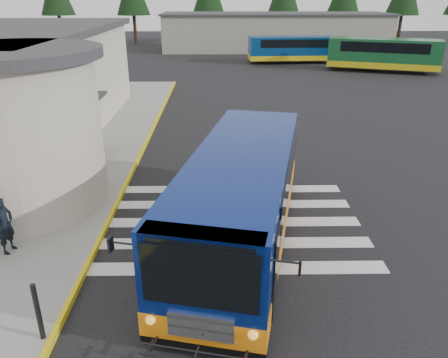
{
  "coord_description": "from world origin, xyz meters",
  "views": [
    {
      "loc": [
        -0.73,
        -12.4,
        6.4
      ],
      "look_at": [
        -0.58,
        -0.5,
        1.29
      ],
      "focal_mm": 35.0,
      "sensor_mm": 36.0,
      "label": 1
    }
  ],
  "objects_px": {
    "pedestrian_a": "(5,225)",
    "bollard": "(38,312)",
    "transit_bus": "(241,202)",
    "far_bus_a": "(292,48)",
    "far_bus_b": "(384,53)"
  },
  "relations": [
    {
      "from": "pedestrian_a",
      "to": "bollard",
      "type": "relative_size",
      "value": 1.22
    },
    {
      "from": "transit_bus",
      "to": "far_bus_a",
      "type": "relative_size",
      "value": 1.14
    },
    {
      "from": "pedestrian_a",
      "to": "bollard",
      "type": "bearing_deg",
      "value": -135.69
    },
    {
      "from": "far_bus_a",
      "to": "far_bus_b",
      "type": "relative_size",
      "value": 0.88
    },
    {
      "from": "pedestrian_a",
      "to": "far_bus_a",
      "type": "height_order",
      "value": "far_bus_a"
    },
    {
      "from": "bollard",
      "to": "far_bus_b",
      "type": "xyz_separation_m",
      "value": [
        17.78,
        32.08,
        0.77
      ]
    },
    {
      "from": "far_bus_a",
      "to": "far_bus_b",
      "type": "distance_m",
      "value": 8.82
    },
    {
      "from": "transit_bus",
      "to": "far_bus_a",
      "type": "height_order",
      "value": "transit_bus"
    },
    {
      "from": "far_bus_a",
      "to": "far_bus_b",
      "type": "bearing_deg",
      "value": -129.09
    },
    {
      "from": "transit_bus",
      "to": "far_bus_b",
      "type": "distance_m",
      "value": 31.52
    },
    {
      "from": "far_bus_b",
      "to": "far_bus_a",
      "type": "bearing_deg",
      "value": 74.28
    },
    {
      "from": "pedestrian_a",
      "to": "far_bus_b",
      "type": "height_order",
      "value": "far_bus_b"
    },
    {
      "from": "far_bus_b",
      "to": "bollard",
      "type": "bearing_deg",
      "value": 171.17
    },
    {
      "from": "transit_bus",
      "to": "pedestrian_a",
      "type": "relative_size",
      "value": 6.22
    },
    {
      "from": "bollard",
      "to": "far_bus_b",
      "type": "relative_size",
      "value": 0.13
    }
  ]
}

